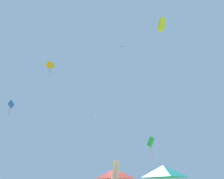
{
  "coord_description": "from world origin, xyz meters",
  "views": [
    {
      "loc": [
        -0.16,
        -4.3,
        1.46
      ],
      "look_at": [
        -1.69,
        10.84,
        11.77
      ],
      "focal_mm": 23.27,
      "sensor_mm": 36.0,
      "label": 1
    }
  ],
  "objects_px": {
    "kite_white_delta": "(96,117)",
    "kite_blue_diamond": "(11,105)",
    "canopy_tent_red": "(115,174)",
    "kite_green_box": "(151,143)",
    "kite_yellow_box": "(162,25)",
    "kite_green_diamond": "(123,46)",
    "canopy_tent_teal": "(164,171)",
    "kite_orange_delta": "(50,65)"
  },
  "relations": [
    {
      "from": "canopy_tent_red",
      "to": "kite_green_diamond",
      "type": "height_order",
      "value": "kite_green_diamond"
    },
    {
      "from": "canopy_tent_teal",
      "to": "kite_orange_delta",
      "type": "distance_m",
      "value": 13.67
    },
    {
      "from": "kite_yellow_box",
      "to": "canopy_tent_teal",
      "type": "bearing_deg",
      "value": 98.45
    },
    {
      "from": "kite_green_box",
      "to": "kite_white_delta",
      "type": "bearing_deg",
      "value": 140.1
    },
    {
      "from": "kite_white_delta",
      "to": "kite_yellow_box",
      "type": "bearing_deg",
      "value": -65.17
    },
    {
      "from": "canopy_tent_teal",
      "to": "kite_blue_diamond",
      "type": "bearing_deg",
      "value": -177.33
    },
    {
      "from": "canopy_tent_red",
      "to": "kite_green_diamond",
      "type": "bearing_deg",
      "value": 53.85
    },
    {
      "from": "kite_white_delta",
      "to": "canopy_tent_red",
      "type": "bearing_deg",
      "value": -69.49
    },
    {
      "from": "canopy_tent_red",
      "to": "kite_blue_diamond",
      "type": "bearing_deg",
      "value": -165.02
    },
    {
      "from": "canopy_tent_red",
      "to": "kite_orange_delta",
      "type": "distance_m",
      "value": 12.47
    },
    {
      "from": "kite_yellow_box",
      "to": "kite_green_diamond",
      "type": "xyz_separation_m",
      "value": [
        -3.73,
        10.94,
        10.57
      ]
    },
    {
      "from": "canopy_tent_teal",
      "to": "kite_white_delta",
      "type": "height_order",
      "value": "kite_white_delta"
    },
    {
      "from": "kite_yellow_box",
      "to": "kite_green_box",
      "type": "xyz_separation_m",
      "value": [
        -0.32,
        15.07,
        -7.32
      ]
    },
    {
      "from": "canopy_tent_red",
      "to": "kite_blue_diamond",
      "type": "distance_m",
      "value": 14.22
    },
    {
      "from": "kite_yellow_box",
      "to": "kite_blue_diamond",
      "type": "relative_size",
      "value": 0.74
    },
    {
      "from": "kite_green_diamond",
      "to": "kite_orange_delta",
      "type": "bearing_deg",
      "value": -122.62
    },
    {
      "from": "canopy_tent_red",
      "to": "kite_white_delta",
      "type": "bearing_deg",
      "value": 110.51
    },
    {
      "from": "kite_white_delta",
      "to": "kite_yellow_box",
      "type": "relative_size",
      "value": 1.17
    },
    {
      "from": "kite_green_diamond",
      "to": "kite_green_box",
      "type": "height_order",
      "value": "kite_green_diamond"
    },
    {
      "from": "kite_white_delta",
      "to": "kite_green_diamond",
      "type": "distance_m",
      "value": 17.73
    },
    {
      "from": "kite_white_delta",
      "to": "kite_blue_diamond",
      "type": "height_order",
      "value": "kite_white_delta"
    },
    {
      "from": "kite_white_delta",
      "to": "kite_orange_delta",
      "type": "bearing_deg",
      "value": -88.23
    },
    {
      "from": "canopy_tent_red",
      "to": "canopy_tent_teal",
      "type": "xyz_separation_m",
      "value": [
        4.46,
        -2.44,
        -0.03
      ]
    },
    {
      "from": "kite_blue_diamond",
      "to": "kite_green_diamond",
      "type": "bearing_deg",
      "value": 21.84
    },
    {
      "from": "kite_orange_delta",
      "to": "kite_white_delta",
      "type": "bearing_deg",
      "value": 91.77
    },
    {
      "from": "kite_blue_diamond",
      "to": "kite_green_box",
      "type": "relative_size",
      "value": 0.49
    },
    {
      "from": "kite_yellow_box",
      "to": "kite_blue_diamond",
      "type": "bearing_deg",
      "value": 162.56
    },
    {
      "from": "canopy_tent_teal",
      "to": "kite_white_delta",
      "type": "distance_m",
      "value": 24.53
    },
    {
      "from": "canopy_tent_red",
      "to": "kite_white_delta",
      "type": "relative_size",
      "value": 2.15
    },
    {
      "from": "canopy_tent_red",
      "to": "kite_green_box",
      "type": "bearing_deg",
      "value": 51.62
    },
    {
      "from": "kite_white_delta",
      "to": "kite_green_box",
      "type": "xyz_separation_m",
      "value": [
        10.85,
        -9.07,
        -8.69
      ]
    },
    {
      "from": "canopy_tent_red",
      "to": "kite_yellow_box",
      "type": "xyz_separation_m",
      "value": [
        5.39,
        -8.67,
        11.86
      ]
    },
    {
      "from": "canopy_tent_red",
      "to": "kite_green_diamond",
      "type": "distance_m",
      "value": 22.6
    },
    {
      "from": "kite_green_diamond",
      "to": "canopy_tent_red",
      "type": "bearing_deg",
      "value": -126.15
    },
    {
      "from": "canopy_tent_red",
      "to": "kite_orange_delta",
      "type": "xyz_separation_m",
      "value": [
        -5.06,
        -8.22,
        7.9
      ]
    },
    {
      "from": "canopy_tent_red",
      "to": "kite_blue_diamond",
      "type": "xyz_separation_m",
      "value": [
        -12.0,
        -3.21,
        6.92
      ]
    },
    {
      "from": "kite_green_box",
      "to": "kite_green_diamond",
      "type": "bearing_deg",
      "value": -129.54
    },
    {
      "from": "kite_white_delta",
      "to": "canopy_tent_teal",
      "type": "bearing_deg",
      "value": -60.23
    },
    {
      "from": "canopy_tent_teal",
      "to": "kite_green_box",
      "type": "height_order",
      "value": "kite_green_box"
    },
    {
      "from": "canopy_tent_teal",
      "to": "kite_green_diamond",
      "type": "height_order",
      "value": "kite_green_diamond"
    },
    {
      "from": "kite_green_diamond",
      "to": "kite_blue_diamond",
      "type": "bearing_deg",
      "value": -158.16
    },
    {
      "from": "kite_yellow_box",
      "to": "kite_green_box",
      "type": "bearing_deg",
      "value": 91.22
    }
  ]
}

